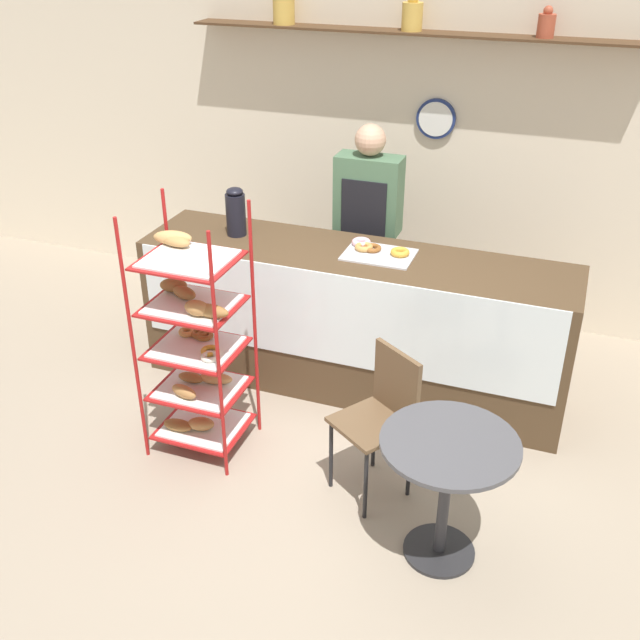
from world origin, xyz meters
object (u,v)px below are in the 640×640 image
at_px(coffee_carafe, 236,212).
at_px(person_worker, 367,230).
at_px(cafe_table, 447,471).
at_px(pastry_rack, 194,341).
at_px(donut_tray_counter, 376,251).
at_px(cafe_chair, 383,408).

bearing_deg(coffee_carafe, person_worker, 35.95).
distance_m(person_worker, cafe_table, 2.29).
height_order(pastry_rack, donut_tray_counter, pastry_rack).
relative_size(person_worker, coffee_carafe, 5.04).
bearing_deg(person_worker, donut_tray_counter, -67.29).
relative_size(pastry_rack, cafe_chair, 1.77).
height_order(coffee_carafe, donut_tray_counter, coffee_carafe).
bearing_deg(cafe_chair, donut_tray_counter, 143.52).
distance_m(cafe_table, donut_tray_counter, 1.74).
distance_m(pastry_rack, donut_tray_counter, 1.36).
bearing_deg(cafe_table, pastry_rack, 165.84).
distance_m(person_worker, donut_tray_counter, 0.60).
xyz_separation_m(pastry_rack, cafe_chair, (1.19, -0.01, -0.19)).
distance_m(cafe_table, cafe_chair, 0.60).
relative_size(coffee_carafe, donut_tray_counter, 0.75).
xyz_separation_m(cafe_chair, donut_tray_counter, (-0.37, 1.06, 0.48)).
relative_size(cafe_table, cafe_chair, 0.83).
relative_size(pastry_rack, person_worker, 0.92).
height_order(cafe_table, donut_tray_counter, donut_tray_counter).
xyz_separation_m(pastry_rack, coffee_carafe, (-0.20, 1.02, 0.43)).
bearing_deg(cafe_table, cafe_chair, 137.88).
height_order(pastry_rack, cafe_chair, pastry_rack).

